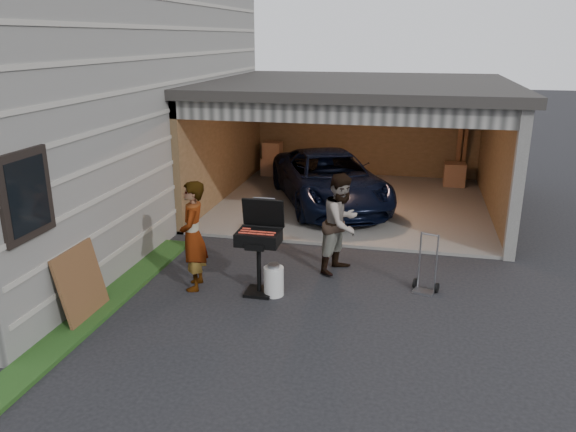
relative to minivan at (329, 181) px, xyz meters
name	(u,v)px	position (x,y,z in m)	size (l,w,h in m)	color
ground	(244,332)	(-0.23, -6.11, -0.62)	(80.00, 80.00, 0.00)	black
house	(23,91)	(-6.23, -2.11, 2.13)	(7.00, 11.00, 5.50)	#474744
groundcover_strip	(53,348)	(-2.48, -7.11, -0.59)	(0.50, 8.00, 0.06)	#193814
garage	(357,124)	(0.53, 0.69, 1.25)	(6.80, 6.30, 2.90)	#605E59
minivan	(329,181)	(0.00, 0.00, 0.00)	(2.05, 4.45, 1.24)	black
woman	(193,236)	(-1.40, -4.91, 0.26)	(0.64, 0.42, 1.75)	#ADC5DA
man	(342,223)	(0.77, -3.71, 0.24)	(0.83, 0.65, 1.71)	#402219
bbq_grill	(259,240)	(-0.34, -4.86, 0.25)	(0.66, 0.58, 1.47)	black
propane_tank	(274,281)	(-0.11, -4.90, -0.39)	(0.31, 0.31, 0.46)	white
plywood_panel	(81,284)	(-2.57, -6.21, -0.10)	(0.04, 0.95, 1.06)	#55371D
hand_truck	(425,280)	(2.19, -4.24, -0.43)	(0.42, 0.38, 0.96)	gray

